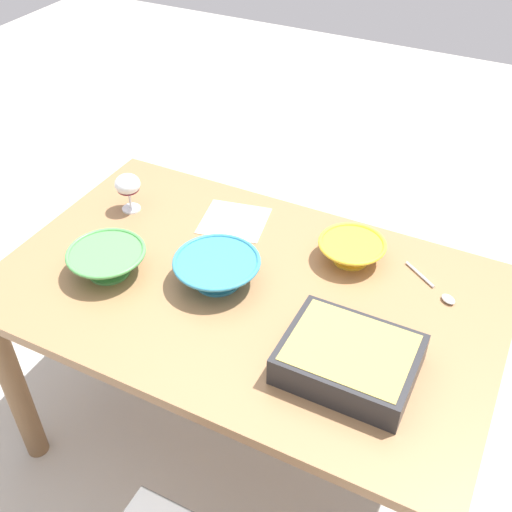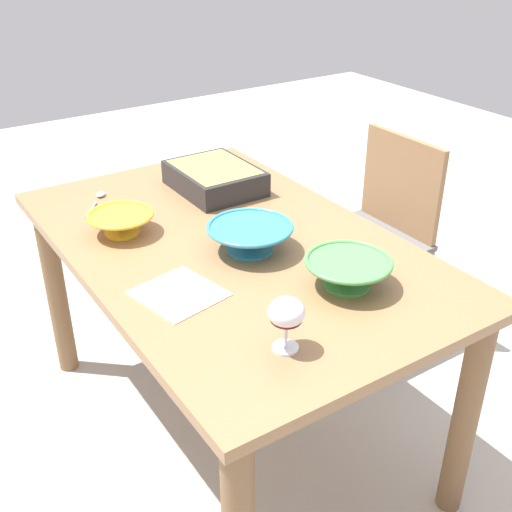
% 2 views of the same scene
% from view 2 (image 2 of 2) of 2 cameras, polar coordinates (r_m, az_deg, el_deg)
% --- Properties ---
extents(ground_plane, '(8.00, 8.00, 0.00)m').
position_cam_2_polar(ground_plane, '(2.35, -2.00, -14.98)').
color(ground_plane, '#B2ADA3').
extents(dining_table, '(1.44, 0.89, 0.74)m').
position_cam_2_polar(dining_table, '(1.97, -2.31, -1.69)').
color(dining_table, olive).
rests_on(dining_table, ground_plane).
extents(chair, '(0.43, 0.39, 0.86)m').
position_cam_2_polar(chair, '(2.60, 10.84, 2.23)').
color(chair, '#595959').
rests_on(chair, ground_plane).
extents(wine_glass, '(0.08, 0.08, 0.13)m').
position_cam_2_polar(wine_glass, '(1.41, 2.75, -5.33)').
color(wine_glass, white).
rests_on(wine_glass, dining_table).
extents(casserole_dish, '(0.32, 0.26, 0.09)m').
position_cam_2_polar(casserole_dish, '(2.25, -3.73, 7.11)').
color(casserole_dish, '#262628').
rests_on(casserole_dish, dining_table).
extents(mixing_bowl, '(0.25, 0.25, 0.08)m').
position_cam_2_polar(mixing_bowl, '(1.83, -0.55, 1.78)').
color(mixing_bowl, teal).
rests_on(mixing_bowl, dining_table).
extents(small_bowl, '(0.20, 0.20, 0.07)m').
position_cam_2_polar(small_bowl, '(1.98, -12.03, 3.03)').
color(small_bowl, yellow).
rests_on(small_bowl, dining_table).
extents(serving_bowl, '(0.23, 0.23, 0.08)m').
position_cam_2_polar(serving_bowl, '(1.68, 8.24, -1.36)').
color(serving_bowl, '#4C994C').
rests_on(serving_bowl, dining_table).
extents(serving_spoon, '(0.18, 0.14, 0.01)m').
position_cam_2_polar(serving_spoon, '(2.24, -14.02, 5.02)').
color(serving_spoon, silver).
rests_on(serving_spoon, dining_table).
extents(napkin, '(0.24, 0.23, 0.00)m').
position_cam_2_polar(napkin, '(1.66, -6.96, -3.37)').
color(napkin, beige).
rests_on(napkin, dining_table).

